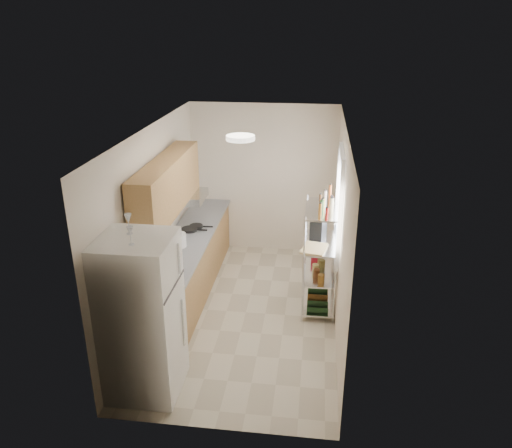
{
  "coord_description": "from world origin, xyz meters",
  "views": [
    {
      "loc": [
        0.9,
        -6.02,
        3.84
      ],
      "look_at": [
        0.11,
        0.25,
        1.26
      ],
      "focal_mm": 35.0,
      "sensor_mm": 36.0,
      "label": 1
    }
  ],
  "objects_px": {
    "refrigerator": "(142,317)",
    "cutting_board": "(314,249)",
    "rice_cooker": "(178,240)",
    "espresso_machine": "(318,226)",
    "frying_pan_large": "(189,229)"
  },
  "relations": [
    {
      "from": "frying_pan_large",
      "to": "cutting_board",
      "type": "bearing_deg",
      "value": -18.32
    },
    {
      "from": "rice_cooker",
      "to": "espresso_machine",
      "type": "bearing_deg",
      "value": 10.23
    },
    {
      "from": "rice_cooker",
      "to": "frying_pan_large",
      "type": "relative_size",
      "value": 1.01
    },
    {
      "from": "rice_cooker",
      "to": "frying_pan_large",
      "type": "xyz_separation_m",
      "value": [
        0.02,
        0.57,
        -0.08
      ]
    },
    {
      "from": "frying_pan_large",
      "to": "cutting_board",
      "type": "distance_m",
      "value": 2.0
    },
    {
      "from": "rice_cooker",
      "to": "espresso_machine",
      "type": "xyz_separation_m",
      "value": [
        1.95,
        0.35,
        0.17
      ]
    },
    {
      "from": "refrigerator",
      "to": "frying_pan_large",
      "type": "bearing_deg",
      "value": 92.15
    },
    {
      "from": "refrigerator",
      "to": "cutting_board",
      "type": "height_order",
      "value": "refrigerator"
    },
    {
      "from": "frying_pan_large",
      "to": "rice_cooker",
      "type": "bearing_deg",
      "value": -90.51
    },
    {
      "from": "refrigerator",
      "to": "rice_cooker",
      "type": "distance_m",
      "value": 1.84
    },
    {
      "from": "rice_cooker",
      "to": "espresso_machine",
      "type": "height_order",
      "value": "espresso_machine"
    },
    {
      "from": "cutting_board",
      "to": "espresso_machine",
      "type": "xyz_separation_m",
      "value": [
        0.05,
        0.45,
        0.14
      ]
    },
    {
      "from": "rice_cooker",
      "to": "espresso_machine",
      "type": "distance_m",
      "value": 1.98
    },
    {
      "from": "frying_pan_large",
      "to": "refrigerator",
      "type": "bearing_deg",
      "value": -86.36
    },
    {
      "from": "refrigerator",
      "to": "frying_pan_large",
      "type": "relative_size",
      "value": 7.74
    }
  ]
}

